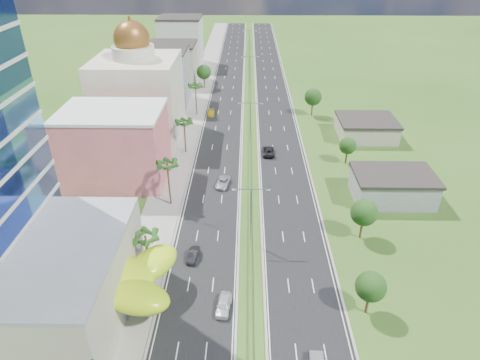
{
  "coord_description": "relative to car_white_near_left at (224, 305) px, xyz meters",
  "views": [
    {
      "loc": [
        -0.75,
        -47.77,
        45.58
      ],
      "look_at": [
        -1.96,
        19.53,
        7.0
      ],
      "focal_mm": 32.0,
      "sensor_mm": 36.0,
      "label": 1
    }
  ],
  "objects": [
    {
      "name": "ground",
      "position": [
        3.81,
        4.79,
        -0.83
      ],
      "size": [
        500.0,
        500.0,
        0.0
      ],
      "primitive_type": "plane",
      "color": "#2D5119",
      "rests_on": "ground"
    },
    {
      "name": "leafy_tree_rc",
      "position": [
        25.81,
        44.79,
        3.54
      ],
      "size": [
        3.85,
        3.85,
        6.33
      ],
      "color": "#47301C",
      "rests_on": "ground"
    },
    {
      "name": "midrise_white",
      "position": [
        -23.19,
        129.79,
        8.17
      ],
      "size": [
        16.0,
        15.0,
        18.0
      ],
      "primitive_type": "cube",
      "color": "silver",
      "rests_on": "ground"
    },
    {
      "name": "streetlight_median_b",
      "position": [
        3.81,
        14.79,
        5.92
      ],
      "size": [
        6.04,
        0.25,
        11.0
      ],
      "color": "gray",
      "rests_on": "ground"
    },
    {
      "name": "road_right",
      "position": [
        11.31,
        94.79,
        -0.81
      ],
      "size": [
        11.0,
        260.0,
        0.04
      ],
      "primitive_type": "cube",
      "color": "black",
      "rests_on": "ground"
    },
    {
      "name": "leafy_tree_ra",
      "position": [
        19.81,
        -0.21,
        3.95
      ],
      "size": [
        4.2,
        4.2,
        6.9
      ],
      "color": "#47301C",
      "rests_on": "ground"
    },
    {
      "name": "car_yellow_far_left",
      "position": [
        -7.48,
        74.52,
        -0.13
      ],
      "size": [
        1.9,
        4.57,
        1.32
      ],
      "primitive_type": "imported",
      "rotation": [
        0.0,
        0.0,
        0.01
      ],
      "color": "gold",
      "rests_on": "road_left"
    },
    {
      "name": "motorcycle",
      "position": [
        -5.06,
        12.95,
        -0.18
      ],
      "size": [
        0.6,
        1.93,
        1.23
      ],
      "primitive_type": "imported",
      "rotation": [
        0.0,
        0.0,
        0.01
      ],
      "color": "black",
      "rests_on": "road_left"
    },
    {
      "name": "palm_tree_d",
      "position": [
        -11.69,
        49.79,
        6.71
      ],
      "size": [
        3.6,
        3.6,
        8.6
      ],
      "color": "#47301C",
      "rests_on": "ground"
    },
    {
      "name": "lime_canopy",
      "position": [
        -16.19,
        0.79,
        4.16
      ],
      "size": [
        18.0,
        15.0,
        7.4
      ],
      "color": "#BAE616",
      "rests_on": "ground"
    },
    {
      "name": "median_guardrail",
      "position": [
        3.81,
        76.78,
        -0.21
      ],
      "size": [
        0.1,
        216.06,
        0.76
      ],
      "color": "gray",
      "rests_on": "ground"
    },
    {
      "name": "shed_near",
      "position": [
        31.81,
        29.79,
        1.67
      ],
      "size": [
        15.0,
        10.0,
        5.0
      ],
      "primitive_type": "cube",
      "color": "gray",
      "rests_on": "ground"
    },
    {
      "name": "leafy_tree_lfar",
      "position": [
        -11.69,
        99.79,
        4.75
      ],
      "size": [
        4.9,
        4.9,
        8.05
      ],
      "color": "#47301C",
      "rests_on": "ground"
    },
    {
      "name": "midrise_beige",
      "position": [
        -23.19,
        106.79,
        5.67
      ],
      "size": [
        16.0,
        15.0,
        13.0
      ],
      "primitive_type": "cube",
      "color": "#BDAF9B",
      "rests_on": "ground"
    },
    {
      "name": "leafy_tree_rb",
      "position": [
        22.81,
        16.79,
        4.35
      ],
      "size": [
        4.55,
        4.55,
        7.47
      ],
      "color": "#47301C",
      "rests_on": "ground"
    },
    {
      "name": "car_silver_mid_left",
      "position": [
        -1.92,
        34.17,
        -0.06
      ],
      "size": [
        3.27,
        5.57,
        1.45
      ],
      "primitive_type": "imported",
      "rotation": [
        0.0,
        0.0,
        -0.17
      ],
      "color": "#A6A8AE",
      "rests_on": "road_left"
    },
    {
      "name": "midrise_grey",
      "position": [
        -23.19,
        84.79,
        7.17
      ],
      "size": [
        16.0,
        15.0,
        16.0
      ],
      "primitive_type": "cube",
      "color": "gray",
      "rests_on": "ground"
    },
    {
      "name": "streetlight_median_d",
      "position": [
        3.81,
        99.79,
        5.92
      ],
      "size": [
        6.04,
        0.25,
        11.0
      ],
      "color": "gray",
      "rests_on": "ground"
    },
    {
      "name": "car_dark_left",
      "position": [
        -5.48,
        10.77,
        -0.11
      ],
      "size": [
        1.88,
        4.24,
        1.35
      ],
      "primitive_type": "imported",
      "rotation": [
        0.0,
        0.0,
        -0.11
      ],
      "color": "black",
      "rests_on": "road_left"
    },
    {
      "name": "leafy_tree_rd",
      "position": [
        21.81,
        74.79,
        4.75
      ],
      "size": [
        4.9,
        4.9,
        8.05
      ],
      "color": "#47301C",
      "rests_on": "ground"
    },
    {
      "name": "car_dark_far_right",
      "position": [
        8.23,
        49.15,
        0.01
      ],
      "size": [
        2.74,
        5.79,
        1.6
      ],
      "primitive_type": "imported",
      "rotation": [
        0.0,
        0.0,
        3.13
      ],
      "color": "black",
      "rests_on": "road_right"
    },
    {
      "name": "streetlight_median_c",
      "position": [
        3.81,
        54.79,
        5.92
      ],
      "size": [
        6.04,
        0.25,
        11.0
      ],
      "color": "gray",
      "rests_on": "ground"
    },
    {
      "name": "shed_far",
      "position": [
        33.81,
        59.79,
        1.37
      ],
      "size": [
        14.0,
        12.0,
        4.4
      ],
      "primitive_type": "cube",
      "color": "#BDAF9B",
      "rests_on": "ground"
    },
    {
      "name": "streetlight_median_e",
      "position": [
        3.81,
        144.79,
        5.92
      ],
      "size": [
        6.04,
        0.25,
        11.0
      ],
      "color": "gray",
      "rests_on": "ground"
    },
    {
      "name": "pink_shophouse",
      "position": [
        -24.19,
        36.79,
        6.67
      ],
      "size": [
        20.0,
        15.0,
        15.0
      ],
      "primitive_type": "cube",
      "color": "#CD5469",
      "rests_on": "ground"
    },
    {
      "name": "road_left",
      "position": [
        -3.69,
        94.79,
        -0.81
      ],
      "size": [
        11.0,
        260.0,
        0.04
      ],
      "primitive_type": "cube",
      "color": "black",
      "rests_on": "ground"
    },
    {
      "name": "palm_tree_e",
      "position": [
        -11.69,
        74.79,
        7.48
      ],
      "size": [
        3.6,
        3.6,
        9.4
      ],
      "color": "#47301C",
      "rests_on": "ground"
    },
    {
      "name": "mall_podium",
      "position": [
        -28.19,
        -1.21,
        4.67
      ],
      "size": [
        30.0,
        24.0,
        11.0
      ],
      "primitive_type": "cube",
      "color": "#BDAF9B",
      "rests_on": "ground"
    },
    {
      "name": "domed_building",
      "position": [
        -24.19,
        59.79,
        10.52
      ],
      "size": [
        20.0,
        20.0,
        28.7
      ],
      "color": "beige",
      "rests_on": "ground"
    },
    {
      "name": "sidewalk_left",
      "position": [
        -13.19,
        94.79,
        -0.77
      ],
      "size": [
        7.0,
        260.0,
        0.12
      ],
      "primitive_type": "cube",
      "color": "gray",
      "rests_on": "ground"
    },
    {
      "name": "palm_tree_b",
      "position": [
        -11.69,
        6.79,
        6.23
      ],
      "size": [
        3.6,
        3.6,
        8.1
      ],
      "color": "#47301C",
      "rests_on": "ground"
    },
    {
      "name": "car_white_near_left",
      "position": [
        0.0,
        0.0,
        0.0
      ],
      "size": [
        2.39,
        4.82,
        1.58
      ],
      "primitive_type": "imported",
      "rotation": [
        0.0,
        0.0,
        -0.12
      ],
      "color": "silver",
      "rests_on": "road_left"
    },
    {
      "name": "palm_tree_c",
      "position": [
        -11.69,
        26.79,
        7.67
      ],
      "size": [
        3.6,
        3.6,
        9.6
      ],
      "color": "#47301C",
      "rests_on": "ground"
    }
  ]
}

